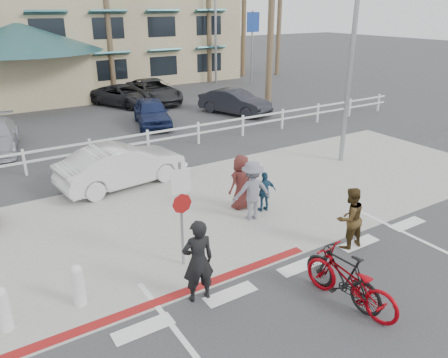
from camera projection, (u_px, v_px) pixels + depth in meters
ground at (319, 279)px, 9.89m from camera, size 140.00×140.00×0.00m
bike_path at (393, 331)px, 8.33m from camera, size 12.00×16.00×0.01m
sidewalk_plaza at (215, 207)px, 13.41m from camera, size 22.00×7.00×0.01m
cross_street at (160, 169)px, 16.55m from camera, size 40.00×5.00×0.01m
parking_lot at (87, 118)px, 23.98m from camera, size 50.00×16.00×0.01m
curb_red at (176, 295)px, 9.33m from camera, size 7.00×0.25×0.02m
rail_fence at (150, 141)px, 18.18m from camera, size 29.40×0.16×1.00m
building at (55, 7)px, 33.06m from camera, size 28.00×16.00×11.30m
sign_post at (181, 210)px, 9.93m from camera, size 0.50×0.10×2.90m
bollard_0 at (78, 285)px, 8.89m from camera, size 0.26×0.26×0.95m
bollard_1 at (3, 309)px, 8.19m from camera, size 0.26×0.26×0.95m
streetlight_0 at (353, 43)px, 15.77m from camera, size 0.60×2.00×9.00m
streetlight_1 at (215, 20)px, 32.91m from camera, size 0.60×2.00×9.50m
info_sign at (252, 47)px, 33.07m from camera, size 1.20×0.16×5.60m
bike_red at (350, 282)px, 8.83m from camera, size 1.04×2.26×1.15m
rider_red at (198, 261)px, 8.89m from camera, size 0.74×0.55×1.85m
bike_black at (342, 276)px, 9.01m from camera, size 0.70×1.98×1.17m
rider_black at (350, 218)px, 10.93m from camera, size 0.83×0.66×1.63m
pedestrian_a at (252, 191)px, 12.39m from camera, size 1.26×0.91×1.75m
pedestrian_child at (265, 192)px, 12.95m from camera, size 0.77×0.44×1.24m
pedestrian_b at (241, 182)px, 13.08m from camera, size 0.92×0.70×1.68m
car_white_sedan at (122, 165)px, 14.81m from camera, size 4.51×2.04×1.43m
lot_car_2 at (152, 112)px, 22.27m from camera, size 2.65×4.29×1.36m
lot_car_3 at (235, 102)px, 24.63m from camera, size 2.93×4.47×1.39m
lot_car_5 at (153, 91)px, 27.55m from camera, size 2.65×5.30×1.44m
lot_car_6 at (124, 96)px, 26.70m from camera, size 3.73×4.94×1.25m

